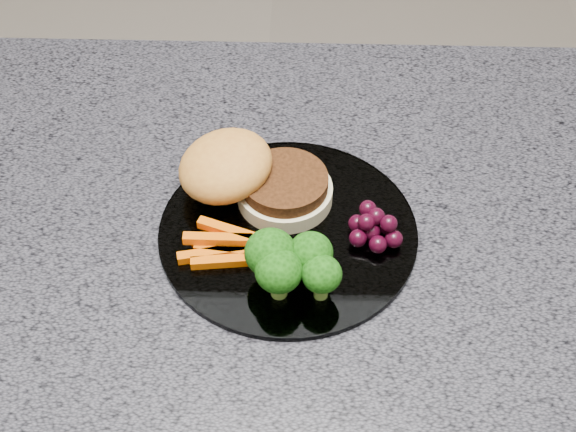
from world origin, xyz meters
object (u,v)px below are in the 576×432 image
Objects in this scene: plate at (288,231)px; burger at (247,177)px; grape_bunch at (375,227)px; island_cabinet at (215,430)px.

plate is 0.07m from burger.
plate is 1.60× the size of burger.
burger is 0.14m from grape_bunch.
plate is 4.73× the size of grape_bunch.
island_cabinet is 21.81× the size of grape_bunch.
grape_bunch is (0.09, -0.01, 0.02)m from plate.
burger reaches higher than plate.
grape_bunch reaches higher than island_cabinet.
grape_bunch is at bearing -25.14° from burger.
burger is 2.95× the size of grape_bunch.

